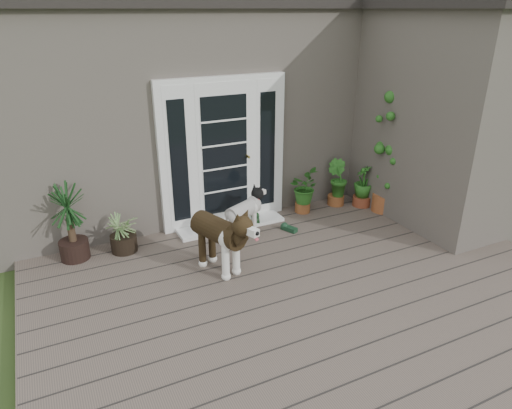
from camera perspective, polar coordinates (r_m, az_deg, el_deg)
name	(u,v)px	position (r m, az deg, el deg)	size (l,w,h in m)	color
deck	(315,295)	(5.43, 7.35, -11.15)	(6.20, 4.60, 0.12)	#6B5B4C
house_main	(190,103)	(8.49, -8.19, 12.42)	(7.40, 4.00, 3.10)	#665E54
roof_main	(184,2)	(8.35, -8.88, 23.61)	(7.60, 4.20, 0.20)	#2D2826
house_wing	(446,123)	(7.43, 22.52, 9.38)	(1.60, 2.40, 3.10)	#665E54
roof_wing	(466,0)	(7.26, 24.64, 22.05)	(1.80, 2.60, 0.20)	#2D2826
door_unit	(224,153)	(6.63, -4.02, 6.40)	(1.90, 0.14, 2.15)	white
door_step	(231,224)	(6.84, -3.14, -2.49)	(1.60, 0.40, 0.05)	white
brindle_dog	(219,241)	(5.57, -4.65, -4.56)	(0.41, 0.96, 0.80)	#352613
white_dog	(243,218)	(6.39, -1.58, -1.65)	(0.31, 0.72, 0.60)	white
spider_plant	(122,230)	(6.28, -16.27, -3.07)	(0.57, 0.57, 0.61)	#94AB69
yucca	(70,223)	(6.21, -22.10, -2.17)	(0.69, 0.69, 1.00)	black
herb_a	(303,193)	(7.23, 5.87, 1.37)	(0.49, 0.49, 0.62)	#1E5618
herb_b	(337,189)	(7.60, 9.97, 1.92)	(0.36, 0.36, 0.55)	#165017
herb_c	(363,190)	(7.64, 13.12, 1.81)	(0.35, 0.35, 0.55)	#29611B
sapling	(390,152)	(7.30, 16.25, 6.29)	(0.57, 0.57, 1.95)	#25611B
clog_left	(289,228)	(6.70, 4.13, -2.94)	(0.13, 0.28, 0.08)	#153620
clog_right	(255,219)	(6.93, -0.08, -1.83)	(0.16, 0.34, 0.10)	black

